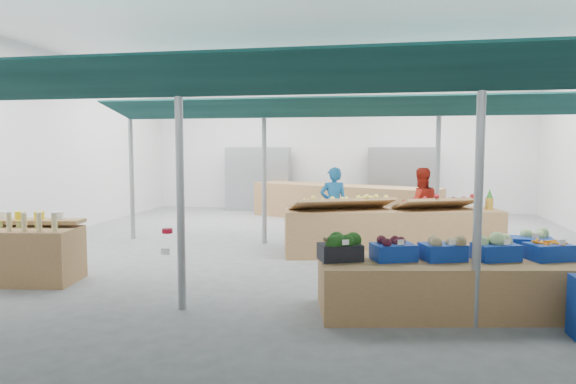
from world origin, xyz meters
name	(u,v)px	position (x,y,z in m)	size (l,w,h in m)	color
floor	(308,249)	(0.00, 0.00, 0.00)	(13.00, 13.00, 0.00)	#5E5E60
hall	(318,119)	(0.00, 1.44, 2.65)	(13.00, 13.00, 13.00)	silver
pole_grid	(339,161)	(0.75, -1.75, 1.81)	(10.00, 4.60, 3.00)	gray
awnings	(339,99)	(0.75, -1.75, 2.78)	(9.50, 7.08, 0.30)	black
back_shelving_left	(258,179)	(-2.50, 6.00, 1.00)	(2.00, 0.50, 2.00)	#B23F33
back_shelving_right	(402,181)	(2.00, 6.00, 1.00)	(2.00, 0.50, 2.00)	#B23F33
bottle_shelf	(17,252)	(-3.96, -3.21, 0.44)	(1.92, 1.32, 1.09)	brown
veg_counter	(457,286)	(2.37, -3.50, 0.32)	(3.34, 1.11, 0.65)	brown
fruit_counter	(391,232)	(1.62, -0.18, 0.43)	(4.01, 0.95, 0.86)	brown
far_counter	(343,203)	(0.34, 4.30, 0.49)	(5.41, 1.08, 0.97)	brown
vendor_left	(334,205)	(0.42, 0.92, 0.80)	(0.58, 0.38, 1.60)	#15558E
vendor_right	(420,206)	(2.22, 0.92, 0.80)	(0.78, 0.61, 1.60)	#A92014
crate_broccoli	(340,247)	(0.96, -3.78, 0.81)	(0.59, 0.51, 0.35)	black
crate_beets	(393,249)	(1.59, -3.65, 0.78)	(0.59, 0.51, 0.29)	navy
crate_celeriac	(443,248)	(2.19, -3.54, 0.79)	(0.59, 0.51, 0.31)	navy
crate_cabbage	(496,247)	(2.82, -3.41, 0.81)	(0.59, 0.51, 0.35)	navy
crate_carrots	(549,251)	(3.46, -3.29, 0.76)	(0.59, 0.51, 0.29)	navy
sparrow	(329,242)	(0.83, -3.92, 0.90)	(0.12, 0.09, 0.11)	brown
pole_ribbon	(167,233)	(-0.88, -4.69, 1.08)	(0.12, 0.12, 0.28)	#BA0C24
apple_heap_yellow	(342,201)	(0.71, -0.47, 1.03)	(2.02, 1.43, 0.27)	#997247
apple_heap_red	(436,201)	(2.43, -0.10, 1.03)	(1.66, 1.26, 0.27)	#997247
pineapple	(489,200)	(3.41, 0.12, 1.04)	(0.14, 0.14, 0.39)	#8C6019
crate_extra	(532,242)	(3.38, -2.88, 0.80)	(0.54, 0.43, 0.32)	navy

